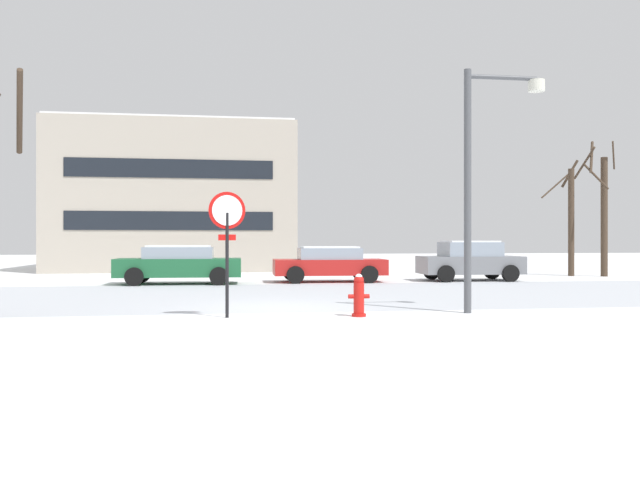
% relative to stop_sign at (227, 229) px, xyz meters
% --- Properties ---
extents(ground_plane, '(120.00, 120.00, 0.00)m').
position_rel_stop_sign_xyz_m(ground_plane, '(1.20, 1.71, -1.80)').
color(ground_plane, white).
extents(road_surface, '(80.00, 9.45, 0.00)m').
position_rel_stop_sign_xyz_m(road_surface, '(1.20, 5.44, -1.80)').
color(road_surface, '#B7BCC4').
rests_on(road_surface, ground).
extents(stop_sign, '(0.75, 0.16, 2.56)m').
position_rel_stop_sign_xyz_m(stop_sign, '(0.00, 0.00, 0.00)').
color(stop_sign, black).
rests_on(stop_sign, ground).
extents(fire_hydrant, '(0.44, 0.30, 0.88)m').
position_rel_stop_sign_xyz_m(fire_hydrant, '(2.70, -0.20, -1.35)').
color(fire_hydrant, red).
rests_on(fire_hydrant, ground).
extents(street_lamp, '(1.85, 0.36, 5.28)m').
position_rel_stop_sign_xyz_m(street_lamp, '(5.51, 0.10, 1.47)').
color(street_lamp, '#4C4F54').
rests_on(street_lamp, ground).
extents(parked_car_green, '(4.47, 2.19, 1.39)m').
position_rel_stop_sign_xyz_m(parked_car_green, '(-1.53, 10.89, -1.08)').
color(parked_car_green, '#1E6038').
rests_on(parked_car_green, ground).
extents(parked_car_red, '(4.23, 2.09, 1.34)m').
position_rel_stop_sign_xyz_m(parked_car_red, '(4.01, 11.23, -1.10)').
color(parked_car_red, red).
rests_on(parked_car_red, ground).
extents(parked_car_gray, '(3.92, 2.18, 1.55)m').
position_rel_stop_sign_xyz_m(parked_car_gray, '(9.55, 11.20, -1.02)').
color(parked_car_gray, slate).
rests_on(parked_car_gray, ground).
extents(tree_far_left, '(1.42, 1.62, 5.96)m').
position_rel_stop_sign_xyz_m(tree_far_left, '(16.41, 13.21, 1.01)').
color(tree_far_left, '#423326').
rests_on(tree_far_left, ground).
extents(tree_far_mid, '(1.91, 1.73, 5.63)m').
position_rel_stop_sign_xyz_m(tree_far_mid, '(15.22, 13.77, 0.83)').
color(tree_far_mid, '#423326').
rests_on(tree_far_mid, ground).
extents(building_far_left, '(12.24, 9.79, 7.60)m').
position_rel_stop_sign_xyz_m(building_far_left, '(-2.35, 24.06, 2.00)').
color(building_far_left, '#B2A899').
rests_on(building_far_left, ground).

